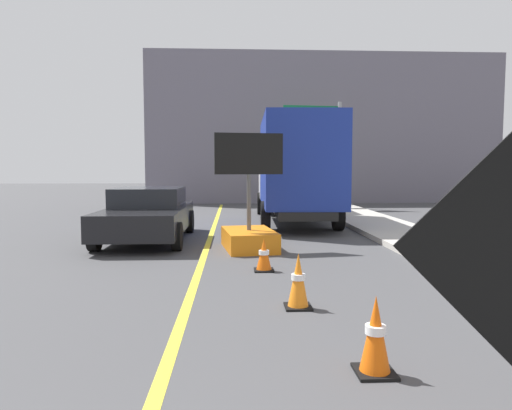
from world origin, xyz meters
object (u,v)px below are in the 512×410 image
at_px(arrow_board_trailer, 249,229).
at_px(traffic_cone_mid_lane, 298,281).
at_px(box_truck, 295,169).
at_px(pickup_car, 148,214).
at_px(traffic_cone_near_sign, 375,335).
at_px(highway_guide_sign, 323,136).
at_px(traffic_cone_far_lane, 264,255).

xyz_separation_m(arrow_board_trailer, traffic_cone_mid_lane, (0.51, -4.59, -0.11)).
bearing_deg(box_truck, pickup_car, -138.94).
distance_m(arrow_board_trailer, traffic_cone_near_sign, 6.68).
bearing_deg(traffic_cone_near_sign, box_truck, 85.93).
relative_size(arrow_board_trailer, highway_guide_sign, 0.54).
distance_m(traffic_cone_mid_lane, traffic_cone_far_lane, 2.29).
relative_size(highway_guide_sign, traffic_cone_mid_lane, 6.69).
height_order(arrow_board_trailer, traffic_cone_mid_lane, arrow_board_trailer).
relative_size(arrow_board_trailer, traffic_cone_mid_lane, 3.61).
xyz_separation_m(highway_guide_sign, traffic_cone_mid_lane, (-3.33, -15.39, -3.06)).
bearing_deg(arrow_board_trailer, highway_guide_sign, 70.42).
bearing_deg(box_truck, traffic_cone_far_lane, -101.81).
relative_size(traffic_cone_near_sign, traffic_cone_mid_lane, 0.98).
bearing_deg(traffic_cone_far_lane, pickup_car, 126.62).
height_order(arrow_board_trailer, traffic_cone_near_sign, arrow_board_trailer).
height_order(box_truck, pickup_car, box_truck).
distance_m(highway_guide_sign, traffic_cone_mid_lane, 16.04).
bearing_deg(traffic_cone_mid_lane, pickup_car, 117.28).
height_order(arrow_board_trailer, traffic_cone_far_lane, arrow_board_trailer).
height_order(pickup_car, traffic_cone_far_lane, pickup_car).
relative_size(traffic_cone_near_sign, traffic_cone_far_lane, 1.21).
bearing_deg(pickup_car, traffic_cone_far_lane, -53.38).
height_order(arrow_board_trailer, highway_guide_sign, highway_guide_sign).
bearing_deg(arrow_board_trailer, pickup_car, 150.94).
xyz_separation_m(arrow_board_trailer, pickup_car, (-2.60, 1.44, 0.22)).
xyz_separation_m(box_truck, traffic_cone_mid_lane, (-1.27, -9.85, -1.52)).
xyz_separation_m(traffic_cone_mid_lane, traffic_cone_far_lane, (-0.31, 2.27, -0.07)).
relative_size(box_truck, traffic_cone_far_lane, 13.17).
xyz_separation_m(arrow_board_trailer, box_truck, (1.78, 5.26, 1.40)).
height_order(pickup_car, traffic_cone_near_sign, pickup_car).
relative_size(arrow_board_trailer, box_truck, 0.34).
xyz_separation_m(arrow_board_trailer, traffic_cone_far_lane, (0.20, -2.32, -0.19)).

